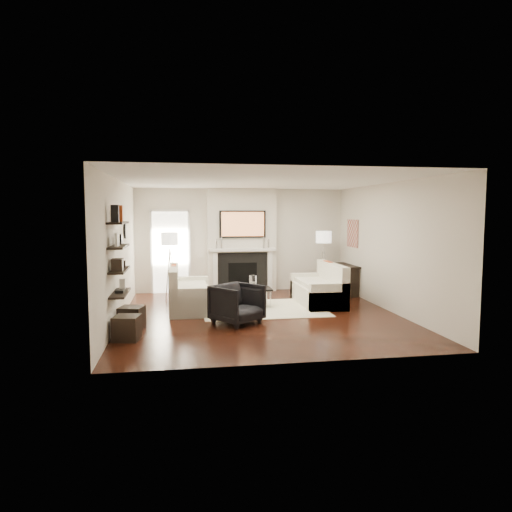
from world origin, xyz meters
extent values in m
plane|color=black|center=(0.00, 0.00, 0.00)|extent=(6.00, 6.00, 0.00)
plane|color=white|center=(0.00, 0.00, 2.70)|extent=(6.00, 6.00, 0.00)
plane|color=silver|center=(0.00, 3.00, 1.35)|extent=(5.50, 0.00, 5.50)
plane|color=silver|center=(0.00, -3.00, 1.35)|extent=(5.50, 0.00, 5.50)
plane|color=silver|center=(-2.75, 0.00, 1.35)|extent=(0.00, 6.00, 6.00)
plane|color=silver|center=(2.75, 0.00, 1.35)|extent=(0.00, 6.00, 6.00)
cube|color=silver|center=(0.00, 2.88, 1.35)|extent=(1.80, 0.25, 2.70)
cube|color=black|center=(0.00, 2.74, 0.52)|extent=(1.30, 0.02, 1.04)
cube|color=black|center=(0.00, 2.73, 0.45)|extent=(0.75, 0.02, 0.65)
cube|color=white|center=(-0.72, 2.71, 0.55)|extent=(0.12, 0.08, 1.10)
cube|color=white|center=(0.72, 2.71, 0.55)|extent=(0.12, 0.08, 1.10)
cube|color=white|center=(0.00, 2.69, 1.12)|extent=(1.70, 0.18, 0.07)
cube|color=black|center=(0.00, 2.71, 1.78)|extent=(1.20, 0.06, 0.70)
cube|color=#BF723F|center=(0.00, 2.68, 1.78)|extent=(1.10, 0.00, 0.62)
cylinder|color=silver|center=(-0.55, 2.70, 1.30)|extent=(0.04, 0.04, 0.30)
cylinder|color=silver|center=(-0.68, 2.70, 1.27)|extent=(0.04, 0.04, 0.24)
cylinder|color=silver|center=(0.55, 2.70, 1.30)|extent=(0.04, 0.04, 0.30)
cylinder|color=silver|center=(0.68, 2.70, 1.27)|extent=(0.04, 0.04, 0.24)
cube|color=white|center=(-1.85, 2.98, 1.05)|extent=(0.90, 0.02, 2.10)
cube|color=white|center=(-2.33, 2.96, 1.05)|extent=(0.06, 0.06, 2.16)
cube|color=white|center=(-1.37, 2.96, 1.05)|extent=(0.06, 0.06, 2.16)
cube|color=white|center=(-1.85, 2.96, 2.13)|extent=(1.02, 0.06, 0.06)
cube|color=beige|center=(0.15, 0.57, 0.01)|extent=(2.60, 2.00, 0.01)
cube|color=silver|center=(-1.41, 0.79, 0.21)|extent=(0.85, 1.80, 0.42)
cube|color=silver|center=(-1.74, 0.79, 0.53)|extent=(0.18, 1.80, 0.80)
cube|color=silver|center=(-1.41, -0.02, 0.30)|extent=(0.85, 0.18, 0.60)
cube|color=silver|center=(-1.41, 1.60, 0.30)|extent=(0.85, 0.18, 0.60)
cube|color=silver|center=(-1.36, 0.79, 0.47)|extent=(0.63, 1.44, 0.10)
cube|color=#B24015|center=(-1.74, 1.09, 0.73)|extent=(0.10, 0.42, 0.42)
cube|color=black|center=(-1.74, 0.49, 0.72)|extent=(0.10, 0.40, 0.40)
cube|color=silver|center=(1.48, 0.92, 0.21)|extent=(0.85, 1.80, 0.42)
cube|color=silver|center=(1.82, 0.92, 0.53)|extent=(0.18, 1.80, 0.80)
cube|color=silver|center=(1.48, 0.11, 0.30)|extent=(0.85, 0.18, 0.60)
cube|color=silver|center=(1.48, 1.73, 0.30)|extent=(0.85, 0.18, 0.60)
cube|color=silver|center=(1.43, 0.92, 0.47)|extent=(0.63, 1.44, 0.10)
cube|color=#B24015|center=(1.82, 1.22, 0.73)|extent=(0.10, 0.42, 0.42)
cube|color=black|center=(1.82, 0.62, 0.72)|extent=(0.10, 0.40, 0.40)
cube|color=black|center=(-0.18, 0.83, 0.40)|extent=(1.10, 0.55, 0.04)
cylinder|color=silver|center=(-0.68, 0.61, 0.19)|extent=(0.02, 0.02, 0.38)
cylinder|color=silver|center=(0.32, 0.61, 0.19)|extent=(0.02, 0.02, 0.38)
cylinder|color=silver|center=(-0.68, 1.05, 0.19)|extent=(0.02, 0.02, 0.38)
cylinder|color=silver|center=(0.32, 1.05, 0.19)|extent=(0.02, 0.02, 0.38)
cylinder|color=white|center=(-0.03, 0.83, 0.56)|extent=(0.16, 0.16, 0.28)
cylinder|color=white|center=(-0.03, 0.83, 0.50)|extent=(0.09, 0.09, 0.13)
cylinder|color=#9C4F1A|center=(-0.43, 0.83, 0.45)|extent=(0.32, 0.32, 0.05)
imported|color=black|center=(-0.56, -0.59, 0.40)|extent=(1.07, 1.07, 0.81)
cylinder|color=silver|center=(-1.85, 2.17, 0.60)|extent=(0.02, 0.02, 1.20)
cylinder|color=white|center=(-1.85, 2.17, 1.45)|extent=(0.40, 0.40, 0.30)
cylinder|color=silver|center=(-1.74, 2.17, 0.60)|extent=(0.25, 0.02, 1.23)
cylinder|color=silver|center=(-1.91, 2.26, 0.60)|extent=(0.14, 0.22, 1.23)
cylinder|color=silver|center=(-1.91, 2.07, 0.60)|extent=(0.14, 0.22, 1.23)
cylinder|color=silver|center=(2.05, 2.31, 0.60)|extent=(0.02, 0.02, 1.20)
cylinder|color=white|center=(2.05, 2.31, 1.45)|extent=(0.40, 0.40, 0.30)
cylinder|color=silver|center=(2.16, 2.31, 0.60)|extent=(0.25, 0.02, 1.23)
cylinder|color=silver|center=(2.00, 2.41, 0.60)|extent=(0.14, 0.22, 1.23)
cylinder|color=silver|center=(1.99, 2.22, 0.60)|extent=(0.14, 0.22, 1.23)
cube|color=black|center=(2.57, 2.07, 0.73)|extent=(0.35, 1.20, 0.04)
cube|color=black|center=(2.57, 1.52, 0.35)|extent=(0.30, 0.04, 0.71)
cube|color=black|center=(2.57, 2.62, 0.35)|extent=(0.30, 0.04, 0.71)
cube|color=#AD6856|center=(2.73, 2.05, 1.55)|extent=(0.03, 0.70, 0.70)
cube|color=black|center=(-2.62, -1.00, 0.70)|extent=(0.25, 1.00, 0.03)
cube|color=black|center=(-2.62, -1.00, 1.10)|extent=(0.25, 1.00, 0.04)
cube|color=black|center=(-2.62, -1.00, 1.50)|extent=(0.25, 1.00, 0.04)
cube|color=black|center=(-2.62, -1.00, 1.90)|extent=(0.25, 1.00, 0.04)
cube|color=black|center=(-2.62, -1.33, 2.06)|extent=(0.12, 0.10, 0.28)
cube|color=#B24015|center=(-2.62, -0.87, 2.06)|extent=(0.12, 0.10, 0.28)
cube|color=white|center=(-2.62, -1.18, 1.63)|extent=(0.04, 0.30, 0.22)
cube|color=black|center=(-2.62, -0.68, 1.61)|extent=(0.04, 0.22, 0.18)
cube|color=black|center=(-2.62, -1.25, 1.22)|extent=(0.18, 0.25, 0.20)
cube|color=black|center=(-2.62, -0.76, 1.18)|extent=(0.15, 0.12, 0.12)
cube|color=black|center=(-2.62, -1.04, 0.74)|extent=(0.14, 0.20, 0.05)
cube|color=white|center=(-2.62, -0.65, 0.81)|extent=(0.10, 0.10, 0.18)
cylinder|color=black|center=(-2.73, 0.90, 1.70)|extent=(0.04, 0.34, 0.34)
cylinder|color=white|center=(-2.71, 0.90, 1.70)|extent=(0.01, 0.29, 0.29)
cube|color=black|center=(-2.47, -0.70, 0.20)|extent=(0.49, 0.49, 0.40)
cube|color=black|center=(-2.47, -1.44, 0.20)|extent=(0.47, 0.47, 0.40)
camera|label=1|loc=(-1.58, -8.96, 2.07)|focal=32.00mm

